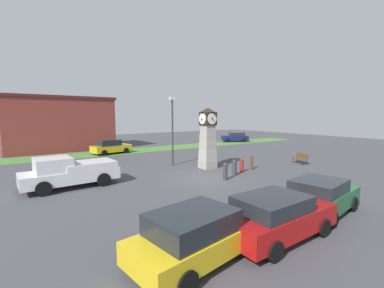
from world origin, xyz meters
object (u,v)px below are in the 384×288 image
clock_tower (208,139)px  car_by_building (320,196)px  bollard_end_row (225,171)px  pickup_truck (70,172)px  bollard_near_tower (251,162)px  car_silver_hatch (235,137)px  street_lamp_near_road (172,126)px  car_near_tower (276,216)px  bench (301,158)px  car_far_lot (111,147)px  bollard_far_row (234,167)px  bollard_mid_row (242,165)px  car_navy_sedan (198,234)px

clock_tower → car_by_building: 10.56m
bollard_end_row → pickup_truck: (-8.69, 3.86, 0.35)m
car_by_building → bollard_near_tower: bearing=61.7°
bollard_near_tower → car_silver_hatch: (13.45, 15.89, 0.21)m
pickup_truck → car_silver_hatch: bearing=27.2°
pickup_truck → street_lamp_near_road: bearing=16.2°
street_lamp_near_road → car_near_tower: bearing=-104.8°
bollard_near_tower → clock_tower: bearing=137.3°
bench → car_near_tower: bearing=-149.9°
car_far_lot → street_lamp_near_road: street_lamp_near_road is taller
car_near_tower → bollard_far_row: bearing=55.4°
bollard_mid_row → car_far_lot: size_ratio=0.23×
bench → bollard_mid_row: bearing=176.0°
car_far_lot → pickup_truck: 13.07m
car_near_tower → car_silver_hatch: 32.20m
bollard_far_row → bench: 7.95m
clock_tower → street_lamp_near_road: street_lamp_near_road is taller
car_navy_sedan → street_lamp_near_road: bearing=63.1°
car_near_tower → pickup_truck: 11.90m
bollard_end_row → car_near_tower: (-3.86, -7.01, 0.21)m
bollard_near_tower → car_near_tower: car_near_tower is taller
bollard_mid_row → bollard_near_tower: bearing=9.9°
bollard_near_tower → bollard_mid_row: 1.29m
car_near_tower → car_silver_hatch: car_near_tower is taller
clock_tower → car_near_tower: bearing=-116.1°
clock_tower → car_by_building: bearing=-99.7°
car_navy_sedan → car_far_lot: car_far_lot is taller
bench → car_navy_sedan: bearing=-156.0°
car_navy_sedan → bollard_near_tower: bearing=36.3°
bollard_far_row → car_silver_hatch: 23.02m
car_near_tower → bench: car_near_tower is taller
clock_tower → car_navy_sedan: size_ratio=1.04×
car_silver_hatch → pickup_truck: pickup_truck is taller
car_navy_sedan → car_silver_hatch: 34.00m
car_by_building → car_silver_hatch: (17.73, 23.84, 0.00)m
clock_tower → bollard_near_tower: bearing=-42.7°
bollard_near_tower → pickup_truck: pickup_truck is taller
clock_tower → car_far_lot: size_ratio=1.12×
car_navy_sedan → pickup_truck: pickup_truck is taller
clock_tower → bollard_far_row: (0.04, -3.06, -1.81)m
bollard_mid_row → car_far_lot: car_far_lot is taller
bollard_far_row → car_by_building: size_ratio=0.27×
clock_tower → street_lamp_near_road: 3.27m
car_navy_sedan → car_near_tower: 3.07m
car_navy_sedan → pickup_truck: bearing=99.7°
bollard_far_row → car_silver_hatch: car_silver_hatch is taller
car_far_lot → bollard_near_tower: bearing=-64.6°
clock_tower → street_lamp_near_road: (-1.73, 2.60, 0.97)m
bollard_near_tower → car_silver_hatch: car_silver_hatch is taller
bollard_mid_row → car_far_lot: bearing=110.8°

